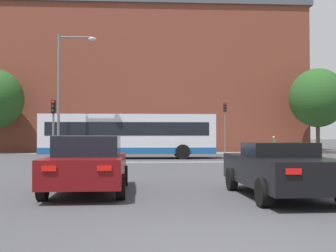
# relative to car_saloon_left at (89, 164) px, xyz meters

# --- Properties ---
(ground_plane) EXTENTS (400.00, 400.00, 0.00)m
(ground_plane) POSITION_rel_car_saloon_left_xyz_m (2.55, -5.90, -0.79)
(ground_plane) COLOR #3D3D3F
(stop_line_strip) EXTENTS (9.70, 0.30, 0.01)m
(stop_line_strip) POSITION_rel_car_saloon_left_xyz_m (2.55, 13.40, -0.79)
(stop_line_strip) COLOR silver
(stop_line_strip) RESTS_ON ground_plane
(far_pavement) EXTENTS (70.77, 2.50, 0.01)m
(far_pavement) POSITION_rel_car_saloon_left_xyz_m (2.55, 26.84, -0.78)
(far_pavement) COLOR gray
(far_pavement) RESTS_ON ground_plane
(brick_civic_building) EXTENTS (34.81, 10.89, 23.45)m
(brick_civic_building) POSITION_rel_car_saloon_left_xyz_m (1.47, 35.06, 7.90)
(brick_civic_building) COLOR brown
(brick_civic_building) RESTS_ON ground_plane
(car_saloon_left) EXTENTS (2.16, 4.68, 1.55)m
(car_saloon_left) POSITION_rel_car_saloon_left_xyz_m (0.00, 0.00, 0.00)
(car_saloon_left) COLOR #600C0F
(car_saloon_left) RESTS_ON ground_plane
(car_roadster_right) EXTENTS (2.17, 4.75, 1.39)m
(car_roadster_right) POSITION_rel_car_saloon_left_xyz_m (5.01, -1.17, -0.07)
(car_roadster_right) COLOR black
(car_roadster_right) RESTS_ON ground_plane
(bus_crossing_lead) EXTENTS (11.92, 2.74, 3.05)m
(bus_crossing_lead) POSITION_rel_car_saloon_left_xyz_m (0.45, 17.68, 0.85)
(bus_crossing_lead) COLOR silver
(bus_crossing_lead) RESTS_ON ground_plane
(traffic_light_far_right) EXTENTS (0.26, 0.31, 4.58)m
(traffic_light_far_right) POSITION_rel_car_saloon_left_xyz_m (8.86, 25.87, 2.27)
(traffic_light_far_right) COLOR slate
(traffic_light_far_right) RESTS_ON ground_plane
(traffic_light_near_left) EXTENTS (0.26, 0.31, 3.71)m
(traffic_light_near_left) POSITION_rel_car_saloon_left_xyz_m (-3.85, 13.57, 1.73)
(traffic_light_near_left) COLOR slate
(traffic_light_near_left) RESTS_ON ground_plane
(traffic_light_far_left) EXTENTS (0.26, 0.31, 3.63)m
(traffic_light_far_left) POSITION_rel_car_saloon_left_xyz_m (-3.57, 26.33, 1.68)
(traffic_light_far_left) COLOR slate
(traffic_light_far_left) RESTS_ON ground_plane
(street_lamp_junction) EXTENTS (2.40, 0.36, 7.90)m
(street_lamp_junction) POSITION_rel_car_saloon_left_xyz_m (-3.38, 14.70, 4.01)
(street_lamp_junction) COLOR slate
(street_lamp_junction) RESTS_ON ground_plane
(pedestrian_waiting) EXTENTS (0.44, 0.44, 1.84)m
(pedestrian_waiting) POSITION_rel_car_saloon_left_xyz_m (-7.12, 26.65, 0.30)
(pedestrian_waiting) COLOR black
(pedestrian_waiting) RESTS_ON ground_plane
(pedestrian_walking_east) EXTENTS (0.45, 0.42, 1.64)m
(pedestrian_walking_east) POSITION_rel_car_saloon_left_xyz_m (4.37, 27.10, 0.17)
(pedestrian_walking_east) COLOR #333851
(pedestrian_walking_east) RESTS_ON ground_plane
(pedestrian_walking_west) EXTENTS (0.22, 0.40, 1.57)m
(pedestrian_walking_west) POSITION_rel_car_saloon_left_xyz_m (13.55, 26.61, 0.12)
(pedestrian_walking_west) COLOR black
(pedestrian_walking_west) RESTS_ON ground_plane
(tree_kerbside) EXTENTS (5.19, 5.19, 7.84)m
(tree_kerbside) POSITION_rel_car_saloon_left_xyz_m (17.62, 26.28, 4.31)
(tree_kerbside) COLOR #4C3823
(tree_kerbside) RESTS_ON ground_plane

